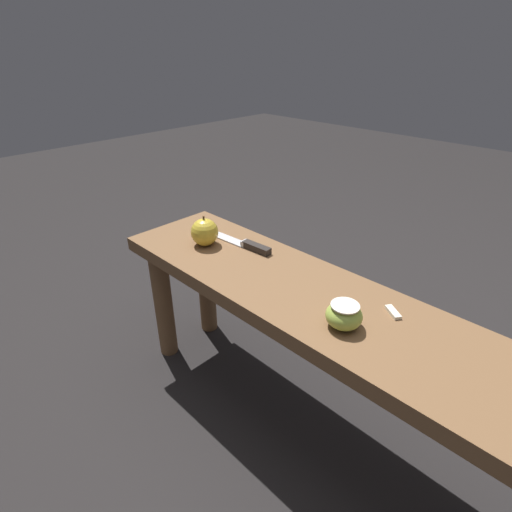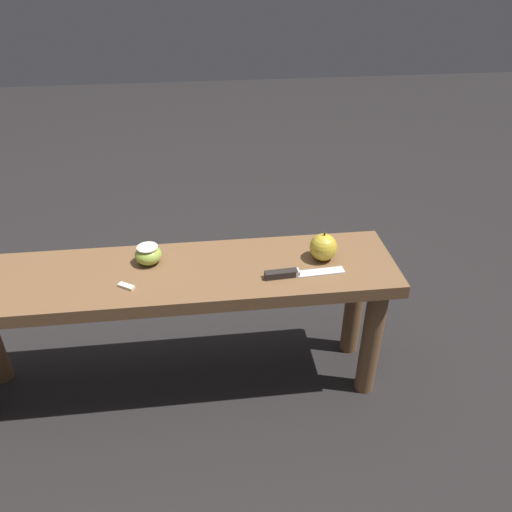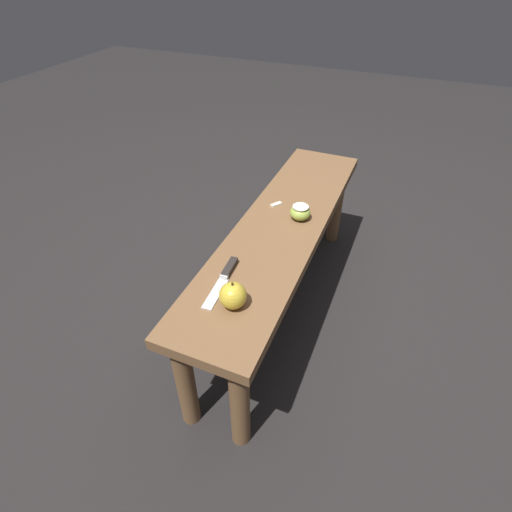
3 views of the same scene
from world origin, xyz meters
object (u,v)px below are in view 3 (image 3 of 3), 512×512
Objects in this scene: knife at (226,275)px; apple_whole at (233,296)px; wooden_bench at (281,241)px; apple_cut at (300,212)px.

apple_whole is at bearing 32.27° from knife.
wooden_bench is at bearing 1.60° from apple_whole.
knife is at bearing 36.12° from apple_whole.
apple_whole is 0.51m from apple_cut.
knife reaches higher than wooden_bench.
wooden_bench is 5.67× the size of knife.
wooden_bench is at bearing 165.86° from knife.
apple_whole is (-0.45, -0.01, 0.12)m from wooden_bench.
apple_cut is at bearing -41.42° from wooden_bench.
apple_whole reaches higher than knife.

